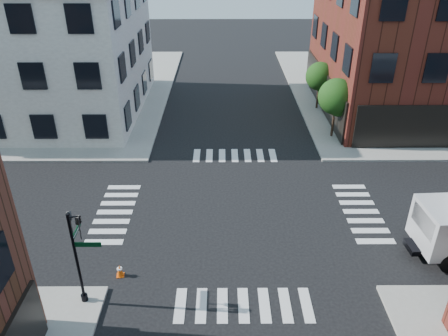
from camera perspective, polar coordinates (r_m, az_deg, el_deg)
The scene contains 8 objects.
ground at distance 24.91m, azimuth 1.85°, elevation -5.75°, with size 120.00×120.00×0.00m, color black.
sidewalk_ne at distance 48.97m, azimuth 26.66°, elevation 9.11°, with size 30.00×30.00×0.15m, color gray.
sidewalk_nw at distance 48.20m, azimuth -25.25°, elevation 9.14°, with size 30.00×30.00×0.15m, color gray.
building_nw at distance 41.64m, azimuth -26.89°, elevation 13.89°, with size 22.00×16.00×11.00m, color beige.
tree_near at distance 33.47m, azimuth 14.55°, elevation 8.77°, with size 2.69×2.69×4.49m.
tree_far at distance 39.09m, azimuth 12.48°, elevation 11.43°, with size 2.43×2.43×4.07m.
signal_pole at distance 18.76m, azimuth -18.59°, elevation -9.92°, with size 1.29×1.24×4.60m.
traffic_cone at distance 21.19m, azimuth -13.45°, elevation -12.89°, with size 0.39×0.39×0.64m.
Camera 1 is at (-0.90, -20.49, 14.14)m, focal length 35.00 mm.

